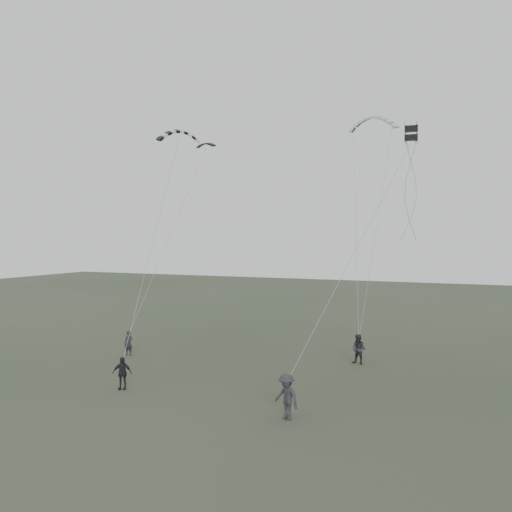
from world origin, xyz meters
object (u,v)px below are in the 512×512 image
at_px(kite_pale_large, 373,117).
at_px(flyer_left, 129,343).
at_px(kite_striped, 179,131).
at_px(kite_box, 411,133).
at_px(flyer_right, 359,349).
at_px(flyer_far, 286,397).
at_px(flyer_center, 122,373).
at_px(kite_dark_small, 206,144).

bearing_deg(kite_pale_large, flyer_left, -136.92).
xyz_separation_m(kite_pale_large, kite_striped, (-9.64, -11.27, -2.45)).
bearing_deg(kite_box, flyer_left, 172.13).
relative_size(flyer_left, flyer_right, 0.89).
xyz_separation_m(kite_striped, kite_box, (13.51, -0.01, -1.21)).
bearing_deg(kite_box, flyer_far, -130.43).
distance_m(flyer_right, flyer_center, 14.14).
bearing_deg(kite_striped, flyer_center, -134.51).
distance_m(kite_pale_large, kite_box, 12.47).
xyz_separation_m(flyer_left, kite_dark_small, (1.06, 8.77, 14.55)).
height_order(flyer_right, kite_pale_large, kite_pale_large).
bearing_deg(flyer_center, flyer_right, 21.97).
relative_size(flyer_center, flyer_far, 0.85).
bearing_deg(flyer_far, kite_pale_large, 114.10).
relative_size(flyer_right, flyer_center, 1.10).
distance_m(kite_dark_small, kite_box, 19.41).
bearing_deg(kite_box, flyer_center, -163.61).
height_order(flyer_left, kite_dark_small, kite_dark_small).
xyz_separation_m(flyer_right, kite_dark_small, (-13.42, 5.14, 14.45)).
bearing_deg(flyer_far, kite_dark_small, 154.06).
height_order(flyer_left, flyer_far, flyer_far).
xyz_separation_m(flyer_center, kite_dark_small, (-3.23, 14.95, 14.54)).
height_order(kite_pale_large, kite_striped, kite_pale_large).
distance_m(flyer_left, flyer_center, 7.53).
distance_m(flyer_right, kite_striped, 17.25).
xyz_separation_m(flyer_right, flyer_far, (-0.98, -10.59, 0.06)).
height_order(flyer_center, kite_dark_small, kite_dark_small).
height_order(kite_pale_large, kite_box, kite_pale_large).
height_order(flyer_right, kite_dark_small, kite_dark_small).
xyz_separation_m(flyer_far, kite_box, (4.36, 6.32, 12.03)).
relative_size(flyer_left, flyer_far, 0.83).
relative_size(flyer_center, kite_dark_small, 1.05).
distance_m(flyer_far, kite_box, 14.27).
distance_m(flyer_center, kite_pale_large, 25.05).
xyz_separation_m(kite_dark_small, kite_striped, (3.30, -9.41, -1.15)).
xyz_separation_m(flyer_left, flyer_center, (4.30, -6.18, 0.02)).
height_order(flyer_center, kite_striped, kite_striped).
distance_m(flyer_left, kite_pale_large, 23.67).
relative_size(flyer_center, kite_pale_large, 0.46).
bearing_deg(kite_striped, flyer_right, -20.94).
bearing_deg(kite_striped, flyer_far, -78.49).
distance_m(flyer_right, kite_dark_small, 20.38).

